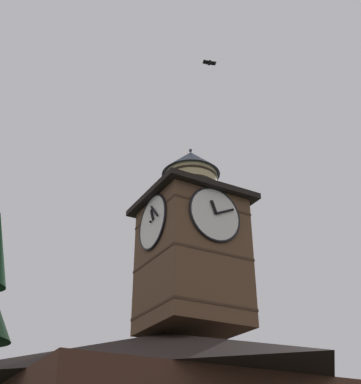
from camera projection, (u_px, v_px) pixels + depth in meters
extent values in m
pyramid|color=black|center=(164.00, 362.00, 18.75)|extent=(11.97, 12.23, 2.17)
cube|color=brown|center=(192.00, 266.00, 20.47)|extent=(3.62, 3.62, 5.39)
cube|color=#432E20|center=(193.00, 316.00, 19.47)|extent=(3.66, 3.66, 0.10)
cube|color=#432E20|center=(192.00, 267.00, 20.46)|extent=(3.66, 3.66, 0.10)
cube|color=#432E20|center=(191.00, 222.00, 21.44)|extent=(3.66, 3.66, 0.10)
cylinder|color=white|center=(215.00, 215.00, 19.82)|extent=(2.29, 0.10, 2.29)
torus|color=black|center=(215.00, 214.00, 19.80)|extent=(2.39, 0.10, 2.39)
cube|color=black|center=(214.00, 207.00, 19.83)|extent=(0.31, 0.04, 0.58)
cube|color=black|center=(225.00, 211.00, 20.02)|extent=(0.89, 0.04, 0.47)
sphere|color=black|center=(216.00, 213.00, 19.74)|extent=(0.10, 0.10, 0.10)
cylinder|color=white|center=(153.00, 222.00, 20.44)|extent=(0.10, 2.29, 2.29)
torus|color=black|center=(152.00, 222.00, 20.43)|extent=(0.10, 2.39, 2.39)
cube|color=black|center=(152.00, 215.00, 20.45)|extent=(0.04, 0.32, 0.58)
cube|color=black|center=(154.00, 211.00, 20.33)|extent=(0.04, 0.69, 0.75)
sphere|color=black|center=(150.00, 222.00, 20.39)|extent=(0.10, 0.10, 0.10)
cube|color=black|center=(191.00, 205.00, 21.84)|extent=(4.32, 4.32, 0.25)
cylinder|color=tan|center=(191.00, 189.00, 22.24)|extent=(2.35, 2.35, 1.40)
cylinder|color=#2D2319|center=(191.00, 198.00, 22.01)|extent=(2.41, 2.41, 0.10)
cylinder|color=#2D2319|center=(191.00, 189.00, 22.24)|extent=(2.41, 2.41, 0.10)
cylinder|color=#2D2319|center=(191.00, 180.00, 22.47)|extent=(2.41, 2.41, 0.10)
cone|color=#2D3847|center=(191.00, 164.00, 22.89)|extent=(2.65, 2.65, 1.24)
sphere|color=#384251|center=(191.00, 150.00, 23.24)|extent=(0.16, 0.16, 0.16)
cone|color=#193921|center=(190.00, 364.00, 23.31)|extent=(5.06, 5.06, 2.43)
cone|color=#1C3320|center=(190.00, 327.00, 24.16)|extent=(4.08, 4.08, 2.46)
cone|color=#1B361B|center=(190.00, 287.00, 25.13)|extent=(3.11, 3.11, 3.00)
cone|color=#153620|center=(189.00, 258.00, 25.88)|extent=(2.13, 2.13, 2.63)
ellipsoid|color=black|center=(209.00, 63.00, 20.40)|extent=(0.23, 0.32, 0.16)
cube|color=black|center=(206.00, 62.00, 20.38)|extent=(0.32, 0.27, 0.05)
cube|color=black|center=(213.00, 63.00, 20.43)|extent=(0.32, 0.27, 0.05)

